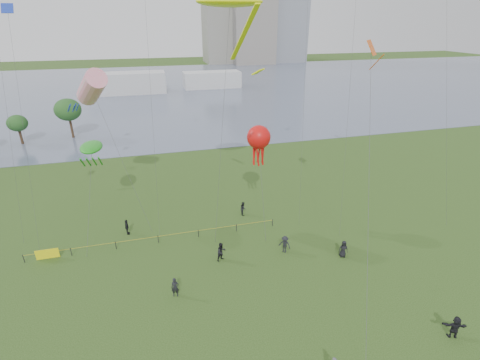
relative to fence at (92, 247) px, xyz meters
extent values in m
plane|color=#213B12|center=(13.34, -14.41, -0.55)|extent=(400.00, 400.00, 0.00)
cube|color=slate|center=(13.34, 85.59, -0.53)|extent=(400.00, 120.00, 0.08)
cube|color=slate|center=(59.34, 147.59, 18.45)|extent=(20.00, 20.00, 38.00)
cube|color=gray|center=(45.34, 153.59, 13.45)|extent=(16.00, 18.00, 28.00)
cube|color=silver|center=(1.34, 80.59, 2.45)|extent=(22.00, 8.00, 6.00)
cube|color=silver|center=(27.34, 83.59, 1.95)|extent=(18.00, 7.00, 5.00)
cylinder|color=#352518|center=(-15.73, 36.93, 0.62)|extent=(0.44, 0.44, 2.35)
ellipsoid|color=#285622|center=(-15.73, 36.93, 3.26)|extent=(3.34, 3.34, 2.82)
cylinder|color=#352518|center=(-7.59, 38.47, 1.08)|extent=(0.44, 0.44, 3.28)
ellipsoid|color=#285622|center=(-7.59, 38.47, 4.76)|extent=(4.66, 4.66, 3.93)
cylinder|color=black|center=(-5.88, 0.00, -0.13)|extent=(0.07, 0.07, 0.85)
cylinder|color=black|center=(-1.88, 0.00, -0.13)|extent=(0.07, 0.07, 0.85)
cylinder|color=black|center=(2.12, 0.00, -0.13)|extent=(0.07, 0.07, 0.85)
cylinder|color=black|center=(6.12, 0.00, -0.13)|extent=(0.07, 0.07, 0.85)
cylinder|color=black|center=(10.12, 0.00, -0.13)|extent=(0.07, 0.07, 0.85)
cylinder|color=black|center=(14.12, 0.00, -0.13)|extent=(0.07, 0.07, 0.85)
cylinder|color=black|center=(18.12, 0.00, -0.13)|extent=(0.07, 0.07, 0.85)
cylinder|color=gold|center=(6.12, 0.00, 0.19)|extent=(24.00, 0.03, 0.03)
cube|color=yellow|center=(-3.88, 0.00, 0.00)|extent=(2.00, 0.04, 1.00)
imported|color=black|center=(11.62, -4.28, 0.36)|extent=(1.11, 1.02, 1.84)
imported|color=black|center=(17.65, -4.64, 0.32)|extent=(1.28, 1.24, 1.75)
imported|color=black|center=(3.13, 2.39, 0.28)|extent=(0.54, 1.02, 1.67)
imported|color=black|center=(22.68, -6.65, 0.28)|extent=(0.93, 0.73, 1.67)
imported|color=black|center=(25.43, -16.77, 0.33)|extent=(1.72, 1.10, 1.77)
imported|color=black|center=(7.10, -7.80, 0.29)|extent=(0.68, 0.52, 1.69)
imported|color=black|center=(15.72, 3.18, 0.23)|extent=(0.69, 0.84, 1.56)
cylinder|color=#3F3F42|center=(12.76, -0.12, 10.20)|extent=(2.44, 2.69, 21.51)
ellipsoid|color=#F9FF0D|center=(13.96, 1.21, 20.95)|extent=(5.62, 3.51, 0.88)
cube|color=#F9FF0D|center=(13.96, -2.99, 18.55)|extent=(0.36, 6.98, 4.09)
cube|color=#F9FF0D|center=(13.96, -6.79, 16.45)|extent=(0.95, 0.95, 0.42)
cylinder|color=#3F3F42|center=(3.53, 4.60, 6.54)|extent=(4.13, 4.84, 14.20)
cylinder|color=#E91C4A|center=(1.48, 7.00, 13.64)|extent=(3.90, 5.30, 3.99)
cylinder|color=#1933B2|center=(0.08, 5.80, 12.04)|extent=(0.60, 1.13, 0.88)
cylinder|color=#1933B2|center=(-0.20, 6.19, 12.04)|extent=(0.60, 1.13, 0.88)
cylinder|color=#1933B2|center=(-0.65, 6.04, 12.04)|extent=(0.60, 1.13, 0.88)
cylinder|color=#1933B2|center=(-0.65, 5.57, 12.04)|extent=(0.60, 1.13, 0.88)
cylinder|color=#1933B2|center=(-0.20, 5.42, 12.04)|extent=(0.60, 1.13, 0.88)
cylinder|color=#3F3F42|center=(0.01, 2.92, 3.64)|extent=(1.05, 7.05, 8.40)
ellipsoid|color=#1F921A|center=(0.52, 6.44, 7.83)|extent=(2.18, 3.92, 0.76)
cylinder|color=#1F921A|center=(-0.28, 4.84, 6.83)|extent=(0.16, 1.79, 1.54)
cylinder|color=#1F921A|center=(0.27, 4.84, 6.83)|extent=(0.16, 1.79, 1.54)
cylinder|color=#1F921A|center=(0.82, 4.84, 6.83)|extent=(0.16, 1.79, 1.54)
cylinder|color=#1F921A|center=(1.37, 4.84, 6.83)|extent=(0.16, 1.79, 1.54)
cylinder|color=#3F3F42|center=(16.75, -0.28, 4.18)|extent=(0.44, 4.39, 9.48)
sphere|color=red|center=(16.96, 1.91, 8.91)|extent=(2.39, 2.39, 2.39)
cylinder|color=red|center=(17.46, 1.91, 7.31)|extent=(0.18, 0.54, 2.60)
cylinder|color=red|center=(17.21, 2.34, 7.31)|extent=(0.49, 0.36, 2.61)
cylinder|color=red|center=(16.71, 2.34, 7.31)|extent=(0.49, 0.36, 2.61)
cylinder|color=red|center=(16.46, 1.91, 7.31)|extent=(0.18, 0.54, 2.60)
cylinder|color=red|center=(16.71, 1.47, 7.31)|extent=(0.49, 0.36, 2.61)
cylinder|color=red|center=(17.21, 1.47, 7.31)|extent=(0.49, 0.36, 2.61)
cylinder|color=#3F3F42|center=(20.86, -11.27, 8.52)|extent=(6.73, 14.27, 18.17)
cube|color=#EC5815|center=(24.21, -4.15, 17.60)|extent=(1.41, 1.41, 1.15)
cylinder|color=#EC5815|center=(24.21, -5.05, 16.60)|extent=(0.08, 1.58, 1.35)
cube|color=#1933B2|center=(-3.63, 5.41, 20.46)|extent=(1.01, 0.76, 0.76)
camera|label=1|loc=(6.59, -29.83, 19.65)|focal=26.00mm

